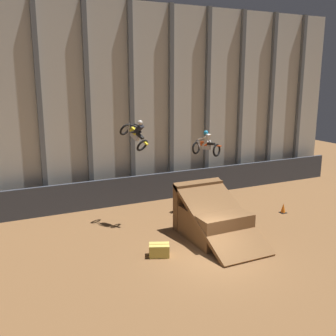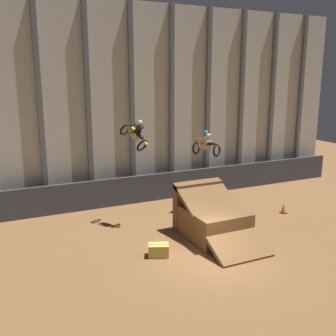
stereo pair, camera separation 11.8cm
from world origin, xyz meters
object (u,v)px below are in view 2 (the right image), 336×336
at_px(dirt_ramp, 211,218).
at_px(rider_bike_right_air, 207,145).
at_px(hay_bale_trackside, 159,250).
at_px(rider_bike_left_air, 135,134).
at_px(traffic_cone_near_ramp, 283,209).

distance_m(dirt_ramp, rider_bike_right_air, 4.63).
height_order(dirt_ramp, hay_bale_trackside, dirt_ramp).
height_order(rider_bike_left_air, traffic_cone_near_ramp, rider_bike_left_air).
bearing_deg(rider_bike_left_air, rider_bike_right_air, -30.32).
relative_size(rider_bike_right_air, hay_bale_trackside, 1.65).
bearing_deg(rider_bike_right_air, hay_bale_trackside, -164.80).
height_order(rider_bike_left_air, rider_bike_right_air, rider_bike_left_air).
xyz_separation_m(dirt_ramp, traffic_cone_near_ramp, (5.63, 1.01, -0.61)).
distance_m(traffic_cone_near_ramp, hay_bale_trackside, 9.21).
bearing_deg(dirt_ramp, rider_bike_right_air, 63.85).
distance_m(rider_bike_right_air, hay_bale_trackside, 7.37).
xyz_separation_m(rider_bike_left_air, traffic_cone_near_ramp, (8.34, -2.29, -4.62)).
xyz_separation_m(traffic_cone_near_ramp, hay_bale_trackside, (-8.97, -2.08, -0.00)).
bearing_deg(dirt_ramp, hay_bale_trackside, -162.31).
height_order(rider_bike_left_air, hay_bale_trackside, rider_bike_left_air).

